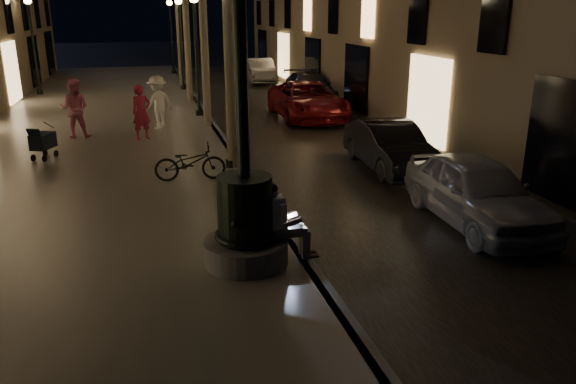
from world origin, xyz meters
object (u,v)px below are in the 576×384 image
object	(u,v)px
lamp_curb_d	(171,26)
car_front	(477,191)
stroller	(43,141)
bicycle	(190,162)
car_third	(308,100)
car_second	(390,146)
pedestrian_pink	(75,108)
lamp_curb_b	(196,37)
pedestrian_red	(141,112)
lamp_left_c	(32,31)
car_fifth	(260,71)
lamp_curb_a	(227,51)
fountain_lamppost	(245,205)
car_rear	(309,88)
seated_man_laptop	(282,219)
pedestrian_white	(158,102)
lamp_curb_c	(180,30)

from	to	relation	value
lamp_curb_d	car_front	bearing A→B (deg)	-81.54
stroller	lamp_curb_d	bearing A→B (deg)	101.91
lamp_curb_d	bicycle	size ratio (longest dim) A/B	2.78
lamp_curb_d	car_third	bearing A→B (deg)	-75.59
stroller	car_second	distance (m)	9.69
pedestrian_pink	lamp_curb_b	bearing A→B (deg)	-134.10
car_third	pedestrian_red	bearing A→B (deg)	-152.81
bicycle	lamp_left_c	bearing A→B (deg)	23.32
lamp_curb_b	car_fifth	xyz separation A→B (m)	(4.85, 11.20, -2.52)
lamp_left_c	stroller	distance (m)	14.24
lamp_curb_b	lamp_curb_d	world-z (taller)	same
lamp_curb_a	stroller	size ratio (longest dim) A/B	4.65
lamp_curb_d	bicycle	bearing A→B (deg)	-92.66
lamp_curb_a	lamp_curb_b	distance (m)	8.00
stroller	pedestrian_pink	distance (m)	2.91
fountain_lamppost	bicycle	world-z (taller)	fountain_lamppost
car_fifth	bicycle	size ratio (longest dim) A/B	2.51
lamp_curb_b	lamp_left_c	distance (m)	10.70
car_rear	pedestrian_pink	xyz separation A→B (m)	(-9.81, -6.06, 0.45)
car_fifth	seated_man_laptop	bearing A→B (deg)	-97.30
car_third	car_rear	world-z (taller)	car_third
seated_man_laptop	stroller	bearing A→B (deg)	120.96
lamp_curb_a	car_fifth	world-z (taller)	lamp_curb_a
lamp_curb_d	pedestrian_white	bearing A→B (deg)	-95.13
pedestrian_red	pedestrian_pink	xyz separation A→B (m)	(-2.10, 0.86, 0.08)
fountain_lamppost	lamp_curb_d	size ratio (longest dim) A/B	1.08
seated_man_laptop	lamp_curb_b	xyz separation A→B (m)	(0.09, 14.00, 2.32)
fountain_lamppost	bicycle	bearing A→B (deg)	95.22
lamp_curb_d	pedestrian_pink	bearing A→B (deg)	-102.80
car_front	pedestrian_red	size ratio (longest dim) A/B	2.34
lamp_curb_b	stroller	bearing A→B (deg)	-130.35
lamp_curb_c	stroller	size ratio (longest dim) A/B	4.65
lamp_curb_b	car_rear	size ratio (longest dim) A/B	0.98
car_rear	car_fifth	xyz separation A→B (m)	(-0.64, 8.19, 0.01)
seated_man_laptop	car_third	bearing A→B (deg)	71.70
lamp_curb_c	pedestrian_pink	distance (m)	12.05
stroller	car_rear	distance (m)	13.71
pedestrian_pink	car_third	bearing A→B (deg)	-154.24
car_front	seated_man_laptop	bearing A→B (deg)	-163.77
stroller	car_front	world-z (taller)	car_front
car_fifth	bicycle	bearing A→B (deg)	-102.80
car_rear	pedestrian_pink	size ratio (longest dim) A/B	2.54
fountain_lamppost	car_fifth	size ratio (longest dim) A/B	1.20
lamp_curb_c	pedestrian_white	xyz separation A→B (m)	(-1.64, -10.29, -2.11)
pedestrian_white	stroller	bearing A→B (deg)	10.99
pedestrian_red	pedestrian_pink	size ratio (longest dim) A/B	0.92
lamp_left_c	stroller	xyz separation A→B (m)	(2.13, -13.85, -2.52)
fountain_lamppost	seated_man_laptop	size ratio (longest dim) A/B	3.86
seated_man_laptop	lamp_curb_c	bearing A→B (deg)	89.77
pedestrian_red	bicycle	distance (m)	5.18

